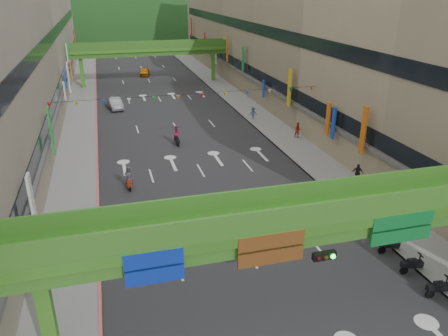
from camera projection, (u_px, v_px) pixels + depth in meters
road_slab at (163, 106)px, 61.15m from camera, size 18.00×140.00×0.02m
sidewalk_left at (82, 111)px, 58.44m from camera, size 4.00×140.00×0.15m
sidewalk_right at (238, 100)px, 63.82m from camera, size 4.00×140.00×0.15m
curb_left at (96, 110)px, 58.89m from camera, size 0.20×140.00×0.18m
curb_right at (226, 101)px, 63.35m from camera, size 0.20×140.00×0.18m
building_row_left at (4, 40)px, 52.86m from camera, size 12.80×95.00×19.00m
building_row_right at (292, 32)px, 62.13m from camera, size 12.80×95.00×19.00m
overpass_near at (318, 235)px, 19.71m from camera, size 28.00×12.27×7.10m
overpass_far at (149, 52)px, 72.40m from camera, size 28.00×2.20×7.10m
hill_left at (78, 33)px, 155.26m from camera, size 168.00×140.00×112.00m
hill_right at (179, 25)px, 182.83m from camera, size 208.00×176.00×128.00m
bunting_string at (190, 96)px, 41.07m from camera, size 26.00×0.36×0.47m
scooter_rider_mid at (177, 135)px, 45.80m from camera, size 0.87×1.60×2.13m
scooter_rider_left at (176, 246)px, 26.48m from camera, size 1.07×1.59×2.07m
scooter_rider_far at (129, 178)px, 35.91m from camera, size 0.81×1.60×1.99m
parked_scooter_row at (389, 245)px, 27.51m from camera, size 1.60×9.40×1.08m
car_silver at (115, 103)px, 59.45m from camera, size 2.14×4.74×1.51m
car_yellow at (145, 72)px, 81.44m from camera, size 2.30×4.35×1.41m
pedestrian_red at (298, 132)px, 47.69m from camera, size 0.94×0.79×1.71m
pedestrian_dark at (357, 175)px, 36.95m from camera, size 1.03×0.82×1.63m
pedestrian_blue at (253, 114)px, 54.37m from camera, size 0.80×0.59×1.55m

